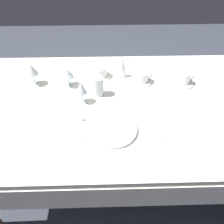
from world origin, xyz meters
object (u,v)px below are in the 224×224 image
spoon_dessert (152,124)px  wine_glass_right (31,70)px  wine_glass_centre (81,88)px  drink_tumbler (99,87)px  napkin_folded (122,67)px  spoon_soup (147,123)px  coffee_cup_far (185,78)px  dinner_plate (113,129)px  wine_glass_left (67,74)px  spoon_tea (158,122)px  dinner_knife (143,127)px  fork_outer (83,128)px  coffee_cup_right (143,76)px  coffee_cup_left (101,71)px

spoon_dessert → wine_glass_right: bearing=151.6°
wine_glass_centre → wine_glass_right: bearing=149.9°
spoon_dessert → drink_tumbler: bearing=137.8°
drink_tumbler → napkin_folded: bearing=51.6°
spoon_soup → coffee_cup_far: bearing=50.7°
dinner_plate → wine_glass_centre: bearing=126.5°
spoon_soup → wine_glass_left: bearing=142.2°
dinner_plate → spoon_soup: size_ratio=1.15×
spoon_soup → coffee_cup_far: (0.30, 0.37, 0.04)m
spoon_dessert → wine_glass_left: size_ratio=1.75×
dinner_plate → napkin_folded: 0.52m
coffee_cup_far → wine_glass_right: wine_glass_right is taller
spoon_tea → wine_glass_left: 0.65m
wine_glass_centre → napkin_folded: (0.26, 0.27, -0.02)m
dinner_knife → fork_outer: bearing=179.7°
coffee_cup_far → napkin_folded: size_ratio=0.62×
dinner_plate → coffee_cup_right: (0.22, 0.43, 0.04)m
dinner_knife → spoon_dessert: bearing=20.5°
fork_outer → spoon_soup: size_ratio=0.89×
wine_glass_centre → wine_glass_right: wine_glass_right is taller
dinner_knife → coffee_cup_right: 0.42m
wine_glass_right → drink_tumbler: wine_glass_right is taller
napkin_folded → wine_glass_left: bearing=-164.5°
spoon_soup → coffee_cup_right: (0.02, 0.39, 0.04)m
dinner_knife → wine_glass_right: wine_glass_right is taller
coffee_cup_left → drink_tumbler: drink_tumbler is taller
spoon_soup → drink_tumbler: size_ratio=1.84×
dinner_plate → dinner_knife: bearing=5.3°
dinner_knife → spoon_dessert: 0.06m
spoon_soup → napkin_folded: size_ratio=1.47×
spoon_tea → wine_glass_left: wine_glass_left is taller
dinner_plate → wine_glass_left: (-0.28, 0.41, 0.09)m
coffee_cup_left → coffee_cup_far: bearing=-9.8°
dinner_knife → spoon_tea: bearing=21.3°
spoon_soup → napkin_folded: (-0.11, 0.47, 0.08)m
fork_outer → drink_tumbler: (0.08, 0.29, 0.05)m
dinner_knife → coffee_cup_left: bearing=115.3°
dinner_plate → spoon_tea: 0.26m
wine_glass_centre → wine_glass_left: bearing=121.3°
coffee_cup_right → dinner_plate: bearing=-116.4°
coffee_cup_right → wine_glass_right: bearing=-179.8°
wine_glass_left → spoon_soup: bearing=-37.8°
wine_glass_right → napkin_folded: bearing=7.3°
fork_outer → napkin_folded: size_ratio=1.31×
coffee_cup_far → napkin_folded: napkin_folded is taller
spoon_soup → spoon_tea: 0.06m
dinner_plate → coffee_cup_left: size_ratio=2.44×
dinner_plate → coffee_cup_right: 0.49m
coffee_cup_far → drink_tumbler: bearing=-169.8°
dinner_plate → coffee_cup_left: 0.51m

